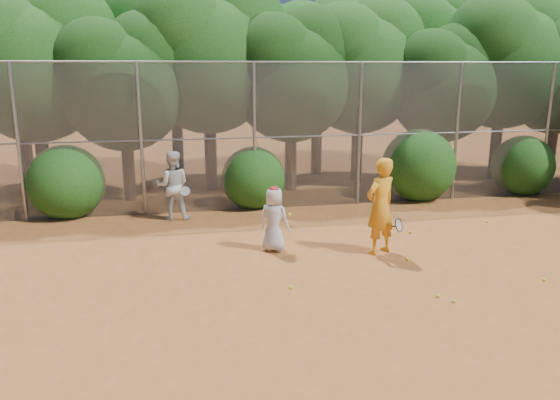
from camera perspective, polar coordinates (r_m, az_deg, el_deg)
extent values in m
plane|color=brown|center=(10.03, 8.57, -9.23)|extent=(80.00, 80.00, 0.00)
cylinder|color=gray|center=(15.24, -25.68, 5.32)|extent=(0.09, 0.09, 4.00)
cylinder|color=gray|center=(14.79, -14.31, 6.04)|extent=(0.09, 0.09, 4.00)
cylinder|color=gray|center=(14.94, -2.68, 6.53)|extent=(0.09, 0.09, 4.00)
cylinder|color=gray|center=(15.67, 8.30, 6.74)|extent=(0.09, 0.09, 4.00)
cylinder|color=gray|center=(16.92, 17.99, 6.73)|extent=(0.09, 0.09, 4.00)
cylinder|color=gray|center=(18.56, 26.15, 6.57)|extent=(0.09, 0.09, 4.00)
cylinder|color=gray|center=(15.00, 1.13, 14.23)|extent=(20.00, 0.05, 0.05)
cylinder|color=gray|center=(15.12, 1.10, 6.63)|extent=(20.00, 0.04, 0.04)
cube|color=slate|center=(15.12, 1.10, 6.63)|extent=(20.00, 0.02, 4.00)
cylinder|color=black|center=(17.75, -23.54, 4.14)|extent=(0.38, 0.38, 2.52)
sphere|color=#164611|center=(17.55, -24.33, 12.10)|extent=(4.03, 4.03, 4.03)
sphere|color=#164611|center=(17.81, -21.76, 15.61)|extent=(3.23, 3.23, 3.23)
sphere|color=#164611|center=(17.43, -27.15, 14.48)|extent=(3.02, 3.02, 3.02)
cylinder|color=black|center=(16.73, -15.57, 3.65)|extent=(0.36, 0.36, 2.17)
sphere|color=black|center=(16.50, -16.05, 10.94)|extent=(3.47, 3.47, 3.47)
sphere|color=black|center=(16.80, -13.73, 14.08)|extent=(2.78, 2.78, 2.78)
sphere|color=black|center=(16.29, -18.47, 13.18)|extent=(2.60, 2.60, 2.60)
cylinder|color=black|center=(17.68, -7.27, 5.38)|extent=(0.39, 0.39, 2.66)
sphere|color=#164611|center=(17.49, -7.54, 13.86)|extent=(4.26, 4.26, 4.26)
sphere|color=#164611|center=(18.02, -4.93, 17.31)|extent=(3.40, 3.40, 3.40)
sphere|color=#164611|center=(17.15, -10.14, 16.62)|extent=(3.19, 3.19, 3.19)
cylinder|color=black|center=(17.48, 1.12, 4.76)|extent=(0.37, 0.37, 2.27)
sphere|color=black|center=(17.26, 1.16, 12.08)|extent=(3.64, 3.64, 3.64)
sphere|color=black|center=(17.78, 3.28, 15.05)|extent=(2.91, 2.91, 2.91)
sphere|color=black|center=(16.86, -0.80, 14.52)|extent=(2.73, 2.73, 2.73)
cylinder|color=black|center=(18.91, 8.04, 5.59)|extent=(0.38, 0.38, 2.45)
sphere|color=#164611|center=(18.72, 8.30, 12.88)|extent=(3.92, 3.92, 3.92)
sphere|color=#164611|center=(19.37, 10.27, 15.74)|extent=(3.14, 3.14, 3.14)
sphere|color=#164611|center=(18.23, 6.60, 15.37)|extent=(2.94, 2.94, 2.94)
cylinder|color=black|center=(19.02, 16.18, 4.69)|extent=(0.36, 0.36, 2.10)
sphere|color=black|center=(18.82, 16.61, 10.88)|extent=(3.36, 3.36, 3.36)
sphere|color=black|center=(19.42, 18.11, 13.34)|extent=(2.69, 2.69, 2.69)
sphere|color=black|center=(18.31, 15.46, 13.00)|extent=(2.52, 2.52, 2.52)
cylinder|color=black|center=(20.75, 21.63, 5.68)|extent=(0.39, 0.39, 2.59)
sphere|color=#164611|center=(20.59, 22.27, 12.67)|extent=(4.14, 4.14, 4.14)
sphere|color=#164611|center=(21.41, 23.83, 15.32)|extent=(3.32, 3.32, 3.32)
sphere|color=#164611|center=(19.95, 21.20, 15.15)|extent=(3.11, 3.11, 3.11)
cylinder|color=black|center=(21.68, 26.49, 5.14)|extent=(0.37, 0.37, 2.31)
sphere|color=black|center=(21.51, 27.15, 11.09)|extent=(3.70, 3.70, 3.70)
sphere|color=black|center=(20.90, 26.42, 13.17)|extent=(2.77, 2.77, 2.77)
cylinder|color=black|center=(20.18, -25.03, 5.19)|extent=(0.39, 0.39, 2.62)
sphere|color=#164611|center=(20.01, -25.80, 12.48)|extent=(4.20, 4.20, 4.20)
sphere|color=#164611|center=(20.27, -23.45, 15.69)|extent=(3.36, 3.36, 3.36)
cylinder|color=black|center=(19.80, -10.67, 6.37)|extent=(0.40, 0.40, 2.80)
sphere|color=#164611|center=(19.65, -11.04, 14.32)|extent=(4.48, 4.48, 4.48)
sphere|color=#164611|center=(20.17, -8.54, 17.59)|extent=(3.58, 3.58, 3.58)
sphere|color=#164611|center=(19.35, -13.58, 16.87)|extent=(3.36, 3.36, 3.36)
cylinder|color=black|center=(20.12, 3.83, 6.29)|extent=(0.38, 0.38, 2.52)
sphere|color=#164611|center=(19.95, 3.95, 13.34)|extent=(4.03, 4.03, 4.03)
sphere|color=#164611|center=(20.57, 5.94, 16.12)|extent=(3.23, 3.23, 3.23)
sphere|color=#164611|center=(19.49, 2.15, 15.72)|extent=(3.02, 3.02, 3.02)
cylinder|color=black|center=(22.26, 14.76, 6.87)|extent=(0.40, 0.40, 2.73)
sphere|color=#164611|center=(22.11, 15.19, 13.76)|extent=(4.37, 4.37, 4.37)
sphere|color=#164611|center=(22.93, 16.91, 16.37)|extent=(3.49, 3.49, 3.49)
sphere|color=#164611|center=(21.51, 13.85, 16.18)|extent=(3.28, 3.28, 3.28)
sphere|color=#164611|center=(15.47, -21.45, 2.07)|extent=(2.00, 2.00, 2.00)
sphere|color=#164611|center=(15.41, -2.80, 2.60)|extent=(1.80, 1.80, 1.80)
sphere|color=#164611|center=(16.85, 14.29, 3.85)|extent=(2.20, 2.20, 2.20)
sphere|color=#164611|center=(18.64, 24.03, 3.55)|extent=(1.90, 1.90, 1.90)
imported|color=orange|center=(11.66, 10.44, -0.64)|extent=(0.89, 0.77, 2.07)
torus|color=black|center=(11.72, 12.31, -2.60)|extent=(0.31, 0.30, 0.29)
cylinder|color=black|center=(11.82, 11.38, -2.79)|extent=(0.21, 0.22, 0.13)
imported|color=silver|center=(11.70, -0.62, -2.04)|extent=(0.82, 0.76, 1.40)
ellipsoid|color=maroon|center=(11.53, -0.63, 1.11)|extent=(0.22, 0.22, 0.13)
sphere|color=yellow|center=(11.53, 1.03, -1.51)|extent=(0.07, 0.07, 0.07)
imported|color=silver|center=(14.36, -11.16, 1.51)|extent=(0.93, 0.76, 1.79)
torus|color=black|center=(14.09, -9.91, 0.93)|extent=(0.31, 0.18, 0.28)
cylinder|color=black|center=(14.30, -9.94, 0.68)|extent=(0.04, 0.26, 0.16)
sphere|color=yellow|center=(11.58, 13.19, -6.06)|extent=(0.07, 0.07, 0.07)
sphere|color=yellow|center=(14.90, 20.82, -2.12)|extent=(0.07, 0.07, 0.07)
sphere|color=yellow|center=(9.97, 16.16, -9.59)|extent=(0.07, 0.07, 0.07)
sphere|color=yellow|center=(11.37, 25.88, -7.50)|extent=(0.07, 0.07, 0.07)
sphere|color=yellow|center=(9.91, 1.14, -9.14)|extent=(0.07, 0.07, 0.07)
sphere|color=yellow|center=(13.42, 13.44, -3.29)|extent=(0.07, 0.07, 0.07)
sphere|color=yellow|center=(9.83, 17.71, -10.04)|extent=(0.07, 0.07, 0.07)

